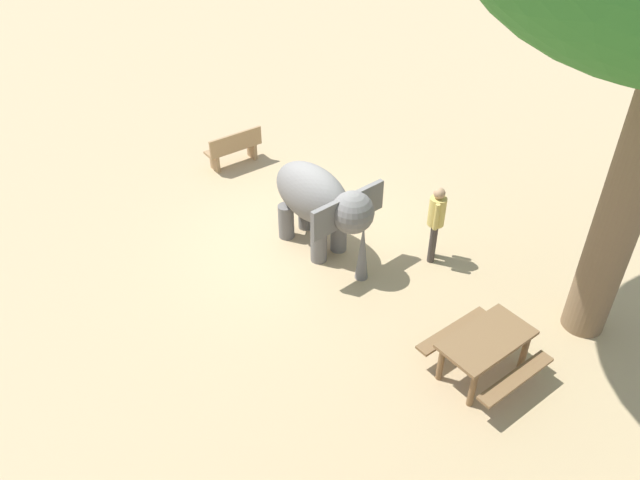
% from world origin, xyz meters
% --- Properties ---
extents(ground_plane, '(60.00, 60.00, 0.00)m').
position_xyz_m(ground_plane, '(0.00, 0.00, 0.00)').
color(ground_plane, tan).
extents(elephant, '(2.15, 2.43, 1.75)m').
position_xyz_m(elephant, '(-0.17, 0.21, 1.12)').
color(elephant, slate).
rests_on(elephant, ground_plane).
extents(person_handler, '(0.32, 0.48, 1.62)m').
position_xyz_m(person_handler, '(-2.26, 0.91, 0.95)').
color(person_handler, '#3F3833').
rests_on(person_handler, ground_plane).
extents(wooden_bench, '(1.43, 0.99, 0.88)m').
position_xyz_m(wooden_bench, '(1.27, -3.50, 0.47)').
color(wooden_bench, '#9E7A51').
rests_on(wooden_bench, ground_plane).
extents(picnic_table_near, '(2.01, 2.00, 0.78)m').
position_xyz_m(picnic_table_near, '(-2.07, 3.87, 0.59)').
color(picnic_table_near, brown).
rests_on(picnic_table_near, ground_plane).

